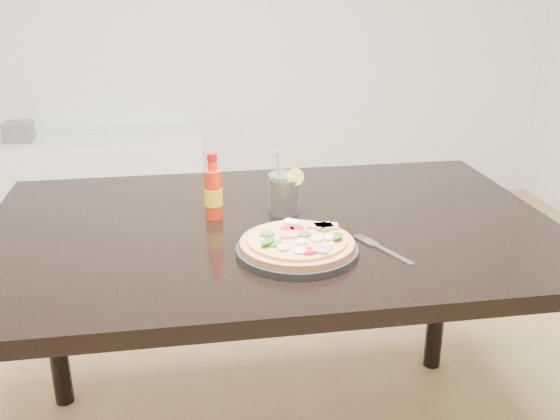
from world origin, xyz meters
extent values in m
cube|color=black|center=(0.00, 0.08, 0.73)|extent=(1.40, 0.90, 0.04)
cylinder|color=black|center=(-0.64, 0.47, 0.35)|extent=(0.06, 0.06, 0.71)
cylinder|color=black|center=(0.64, 0.47, 0.35)|extent=(0.06, 0.06, 0.71)
cylinder|color=black|center=(0.03, -0.10, 0.76)|extent=(0.27, 0.27, 0.02)
cylinder|color=tan|center=(0.03, -0.10, 0.77)|extent=(0.25, 0.25, 0.01)
cylinder|color=#E7BC64|center=(0.03, -0.10, 0.78)|extent=(0.22, 0.22, 0.01)
cube|color=tan|center=(0.10, -0.05, 0.79)|extent=(0.04, 0.04, 0.01)
cube|color=tan|center=(0.11, -0.05, 0.79)|extent=(0.04, 0.04, 0.01)
cube|color=tan|center=(0.01, -0.09, 0.79)|extent=(0.04, 0.04, 0.01)
cube|color=tan|center=(0.08, -0.04, 0.79)|extent=(0.05, 0.05, 0.01)
cube|color=tan|center=(0.07, -0.17, 0.79)|extent=(0.05, 0.05, 0.01)
cylinder|color=red|center=(0.01, -0.06, 0.79)|extent=(0.03, 0.03, 0.01)
cylinder|color=red|center=(0.04, -0.18, 0.79)|extent=(0.03, 0.03, 0.01)
cylinder|color=red|center=(0.04, -0.05, 0.79)|extent=(0.03, 0.03, 0.01)
cylinder|color=red|center=(0.09, -0.06, 0.79)|extent=(0.03, 0.03, 0.01)
cylinder|color=#3B802A|center=(-0.03, -0.07, 0.79)|extent=(0.03, 0.03, 0.01)
cylinder|color=#3B802A|center=(0.10, -0.06, 0.79)|extent=(0.03, 0.03, 0.01)
cylinder|color=#3B802A|center=(-0.03, -0.13, 0.79)|extent=(0.03, 0.03, 0.01)
cylinder|color=#3B802A|center=(0.04, -0.09, 0.79)|extent=(0.03, 0.03, 0.01)
ellipsoid|color=white|center=(0.10, -0.12, 0.79)|extent=(0.03, 0.03, 0.01)
ellipsoid|color=white|center=(0.07, -0.12, 0.79)|extent=(0.03, 0.03, 0.01)
ellipsoid|color=white|center=(0.03, -0.13, 0.79)|extent=(0.03, 0.03, 0.01)
ellipsoid|color=white|center=(0.02, -0.18, 0.79)|extent=(0.03, 0.03, 0.01)
ellipsoid|color=white|center=(0.03, -0.01, 0.79)|extent=(0.03, 0.03, 0.01)
ellipsoid|color=white|center=(-0.01, -0.15, 0.79)|extent=(0.03, 0.03, 0.01)
ellipsoid|color=white|center=(0.04, -0.02, 0.79)|extent=(0.03, 0.03, 0.01)
ellipsoid|color=#1E751B|center=(-0.04, -0.13, 0.80)|extent=(0.04, 0.04, 0.00)
ellipsoid|color=#1E751B|center=(0.11, -0.12, 0.80)|extent=(0.04, 0.05, 0.00)
cylinder|color=red|center=(-0.14, 0.14, 0.81)|extent=(0.05, 0.05, 0.12)
cylinder|color=yellow|center=(-0.14, 0.14, 0.81)|extent=(0.04, 0.04, 0.04)
cylinder|color=red|center=(-0.14, 0.14, 0.89)|extent=(0.02, 0.02, 0.03)
cylinder|color=red|center=(-0.14, 0.14, 0.91)|extent=(0.02, 0.02, 0.02)
cylinder|color=black|center=(0.04, 0.15, 0.80)|extent=(0.07, 0.07, 0.09)
cylinder|color=silver|center=(0.04, 0.15, 0.80)|extent=(0.08, 0.08, 0.10)
cylinder|color=#F2E059|center=(0.07, 0.13, 0.85)|extent=(0.04, 0.01, 0.04)
cylinder|color=#B2B2B7|center=(0.03, 0.16, 0.83)|extent=(0.03, 0.06, 0.17)
cube|color=silver|center=(0.23, -0.15, 0.75)|extent=(0.06, 0.12, 0.00)
cube|color=silver|center=(0.20, -0.07, 0.75)|extent=(0.04, 0.05, 0.00)
cube|color=silver|center=(0.18, -0.05, 0.75)|extent=(0.02, 0.03, 0.00)
cube|color=silver|center=(0.19, -0.05, 0.75)|extent=(0.02, 0.03, 0.00)
cube|color=silver|center=(0.19, -0.04, 0.75)|extent=(0.02, 0.03, 0.00)
cube|color=silver|center=(0.20, -0.04, 0.75)|extent=(0.02, 0.03, 0.00)
cube|color=white|center=(-0.80, 2.07, 0.25)|extent=(1.40, 0.34, 0.50)
cube|color=slate|center=(-1.05, 2.05, 0.51)|extent=(0.14, 0.12, 0.01)
cube|color=slate|center=(-1.05, 2.05, 0.52)|extent=(0.14, 0.12, 0.01)
cube|color=slate|center=(-1.05, 2.05, 0.53)|extent=(0.14, 0.12, 0.01)
cube|color=slate|center=(-1.05, 2.05, 0.54)|extent=(0.14, 0.12, 0.01)
cube|color=slate|center=(-1.05, 2.05, 0.55)|extent=(0.14, 0.12, 0.01)
cube|color=slate|center=(-1.05, 2.05, 0.56)|extent=(0.14, 0.12, 0.01)
cube|color=slate|center=(-1.05, 2.05, 0.57)|extent=(0.14, 0.12, 0.01)
cube|color=slate|center=(-1.05, 2.05, 0.58)|extent=(0.14, 0.12, 0.01)
cube|color=slate|center=(-1.05, 2.05, 0.59)|extent=(0.14, 0.12, 0.01)
cube|color=slate|center=(-1.05, 2.05, 0.60)|extent=(0.14, 0.12, 0.01)
camera|label=1|loc=(-0.21, -1.33, 1.33)|focal=40.00mm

